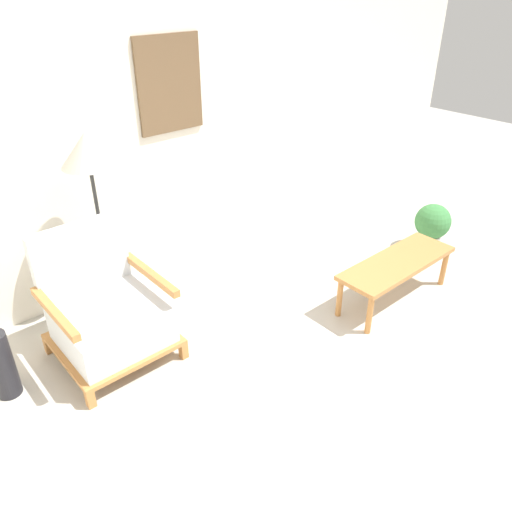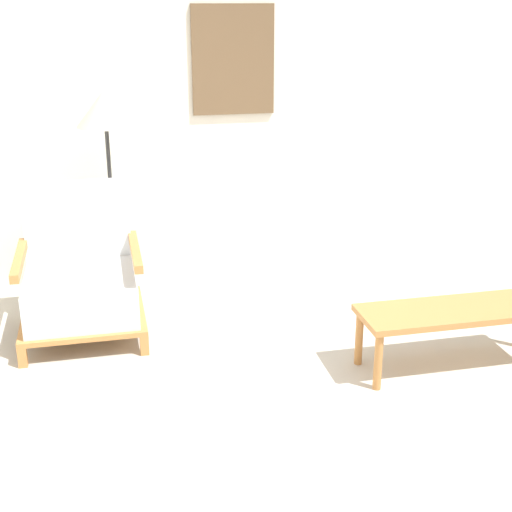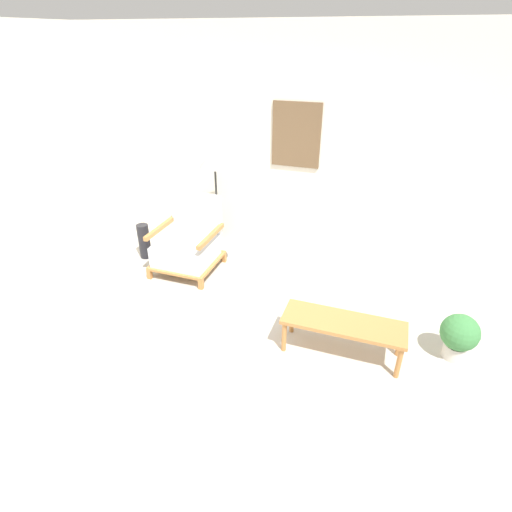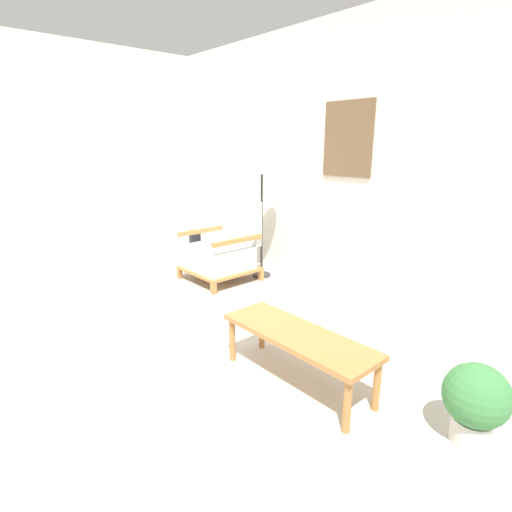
% 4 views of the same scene
% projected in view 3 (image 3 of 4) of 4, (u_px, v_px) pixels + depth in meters
% --- Properties ---
extents(ground_plane, '(14.00, 14.00, 0.00)m').
position_uv_depth(ground_plane, '(208.00, 370.00, 3.47)').
color(ground_plane, '#B7B2A8').
extents(wall_back, '(8.00, 0.09, 2.70)m').
position_uv_depth(wall_back, '(285.00, 151.00, 4.69)').
color(wall_back, silver).
rests_on(wall_back, ground_plane).
extents(armchair, '(0.73, 0.71, 0.89)m').
position_uv_depth(armchair, '(188.00, 245.00, 4.81)').
color(armchair, '#B2753D').
rests_on(armchair, ground_plane).
extents(floor_lamp, '(0.36, 0.36, 1.42)m').
position_uv_depth(floor_lamp, '(215.00, 163.00, 4.63)').
color(floor_lamp, '#2D2D2D').
rests_on(floor_lamp, ground_plane).
extents(coffee_table, '(1.07, 0.36, 0.36)m').
position_uv_depth(coffee_table, '(343.00, 326.00, 3.51)').
color(coffee_table, '#B2753D').
rests_on(coffee_table, ground_plane).
extents(vase, '(0.15, 0.15, 0.46)m').
position_uv_depth(vase, '(144.00, 241.00, 5.11)').
color(vase, black).
rests_on(vase, ground_plane).
extents(potted_plant, '(0.33, 0.33, 0.44)m').
position_uv_depth(potted_plant, '(459.00, 335.00, 3.49)').
color(potted_plant, beige).
rests_on(potted_plant, ground_plane).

